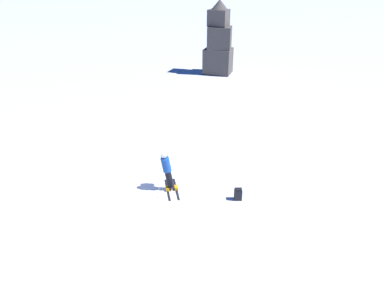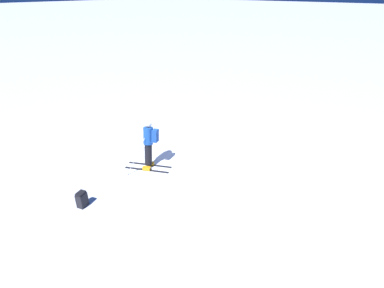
% 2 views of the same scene
% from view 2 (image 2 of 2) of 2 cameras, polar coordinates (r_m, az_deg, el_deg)
% --- Properties ---
extents(ground_plane, '(300.00, 300.00, 0.00)m').
position_cam_2_polar(ground_plane, '(11.71, -4.46, -2.35)').
color(ground_plane, white).
extents(skier, '(1.40, 1.68, 1.78)m').
position_cam_2_polar(skier, '(10.73, -8.20, 0.43)').
color(skier, black).
rests_on(skier, ground).
extents(spare_backpack, '(0.35, 0.30, 0.50)m').
position_cam_2_polar(spare_backpack, '(9.62, -20.24, -9.87)').
color(spare_backpack, black).
rests_on(spare_backpack, ground).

